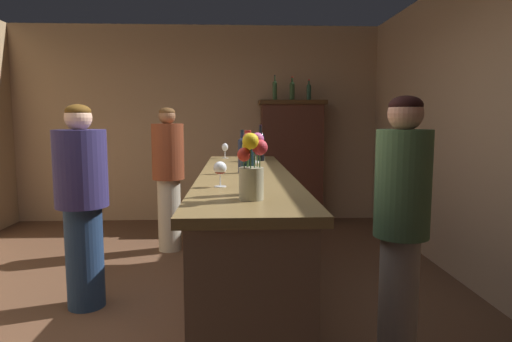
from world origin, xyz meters
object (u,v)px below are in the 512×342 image
object	(u,v)px
patron_tall	(82,199)
wine_bottle_pinot	(260,145)
display_bottle_center	(309,91)
bartender	(401,222)
wine_glass_mid	(225,148)
patron_near_entrance	(168,173)
bar_counter	(246,243)
wine_glass_rear	(263,147)
wine_bottle_syrah	(242,153)
wine_bottle_rose	(248,166)
wine_glass_front	(220,169)
display_bottle_left	(275,90)
display_cabinet	(291,160)
display_bottle_midleft	(292,90)
cheese_plate	(249,162)
flower_arrangement	(252,166)

from	to	relation	value
patron_tall	wine_bottle_pinot	bearing A→B (deg)	38.81
display_bottle_center	patron_tall	xyz separation A→B (m)	(-2.18, -2.71, -0.99)
patron_tall	bartender	distance (m)	2.32
wine_glass_mid	patron_near_entrance	distance (m)	0.80
bartender	bar_counter	bearing A→B (deg)	-54.82
wine_glass_rear	wine_bottle_syrah	bearing A→B (deg)	-100.31
wine_bottle_rose	bartender	xyz separation A→B (m)	(0.86, 0.07, -0.33)
bar_counter	wine_glass_mid	distance (m)	1.42
patron_near_entrance	bartender	size ratio (longest dim) A/B	1.00
wine_bottle_pinot	patron_tall	world-z (taller)	patron_tall
wine_glass_front	display_bottle_left	size ratio (longest dim) A/B	0.44
wine_bottle_pinot	patron_near_entrance	xyz separation A→B (m)	(-0.98, 0.67, -0.35)
patron_tall	display_bottle_left	bearing A→B (deg)	66.62
display_cabinet	patron_tall	bearing A→B (deg)	-125.76
wine_glass_mid	display_bottle_left	world-z (taller)	display_bottle_left
patron_near_entrance	wine_glass_front	bearing A→B (deg)	-15.42
display_bottle_left	display_bottle_midleft	world-z (taller)	display_bottle_left
wine_glass_mid	patron_tall	size ratio (longest dim) A/B	0.10
bartender	wine_glass_mid	bearing A→B (deg)	-73.95
bar_counter	patron_tall	world-z (taller)	patron_tall
wine_glass_mid	cheese_plate	bearing A→B (deg)	-63.85
wine_bottle_pinot	bartender	size ratio (longest dim) A/B	0.22
wine_glass_mid	display_bottle_left	size ratio (longest dim) A/B	0.45
wine_bottle_rose	cheese_plate	world-z (taller)	wine_bottle_rose
display_bottle_midleft	bartender	size ratio (longest dim) A/B	0.20
wine_glass_mid	wine_glass_rear	distance (m)	0.39
wine_glass_front	display_bottle_center	distance (m)	3.72
cheese_plate	patron_tall	world-z (taller)	patron_tall
wine_bottle_syrah	display_bottle_center	size ratio (longest dim) A/B	1.13
flower_arrangement	display_cabinet	bearing A→B (deg)	79.99
patron_tall	bartender	xyz separation A→B (m)	(2.10, -0.99, 0.03)
display_cabinet	cheese_plate	size ratio (longest dim) A/B	8.66
wine_glass_rear	cheese_plate	size ratio (longest dim) A/B	0.82
wine_glass_front	patron_tall	size ratio (longest dim) A/B	0.10
bartender	display_bottle_midleft	bearing A→B (deg)	-97.95
display_bottle_center	wine_glass_mid	bearing A→B (deg)	-124.89
patron_tall	bartender	bearing A→B (deg)	-16.23
wine_bottle_rose	wine_glass_rear	size ratio (longest dim) A/B	2.09
wine_bottle_rose	cheese_plate	bearing A→B (deg)	88.10
display_cabinet	wine_bottle_rose	world-z (taller)	display_cabinet
display_bottle_center	bartender	xyz separation A→B (m)	(-0.08, -3.69, -0.95)
wine_bottle_pinot	flower_arrangement	distance (m)	2.03
display_cabinet	patron_tall	size ratio (longest dim) A/B	1.09
bar_counter	display_cabinet	xyz separation A→B (m)	(0.70, 2.85, 0.36)
wine_bottle_rose	wine_glass_rear	world-z (taller)	wine_bottle_rose
wine_glass_rear	flower_arrangement	size ratio (longest dim) A/B	0.49
wine_bottle_rose	wine_glass_mid	distance (m)	2.17
wine_glass_front	patron_tall	bearing A→B (deg)	144.04
cheese_plate	flower_arrangement	bearing A→B (deg)	-91.27
wine_bottle_syrah	display_bottle_left	distance (m)	2.95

